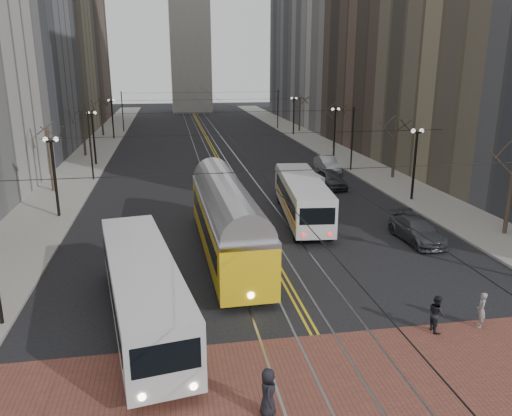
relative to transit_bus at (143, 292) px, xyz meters
name	(u,v)px	position (x,y,z in m)	size (l,w,h in m)	color
ground	(309,323)	(6.93, -1.13, -1.52)	(260.00, 260.00, 0.00)	black
sidewalk_left	(93,154)	(-8.07, 43.87, -1.44)	(5.00, 140.00, 0.15)	gray
sidewalk_right	(326,147)	(21.93, 43.87, -1.44)	(5.00, 140.00, 0.15)	gray
crosswalk_band	(339,379)	(6.93, -5.13, -1.51)	(25.00, 6.00, 0.01)	brown
streetcar_rails	(214,151)	(6.93, 43.87, -1.52)	(4.80, 130.00, 0.02)	gray
centre_lines	(214,151)	(6.93, 43.87, -1.51)	(0.42, 130.00, 0.01)	gold
building_left_far	(56,13)	(-18.57, 84.87, 18.48)	(16.00, 20.00, 40.00)	brown
building_right_mid	(407,14)	(32.43, 44.87, 15.48)	(16.00, 20.00, 34.00)	brown
building_right_far	(318,17)	(32.43, 84.87, 18.48)	(16.00, 20.00, 40.00)	slate
lamp_posts	(229,150)	(6.93, 27.62, 1.28)	(27.60, 57.20, 5.60)	black
street_trees	(222,140)	(6.93, 34.12, 1.28)	(31.68, 53.28, 5.60)	#382D23
trolley_wires	(222,132)	(6.93, 33.71, 2.25)	(25.96, 120.00, 6.60)	black
transit_bus	(143,292)	(0.00, 0.00, 0.00)	(2.53, 12.16, 3.04)	silver
streetcar	(227,226)	(4.43, 7.50, 0.21)	(2.73, 14.69, 3.46)	yellow
rear_bus	(302,199)	(10.47, 13.41, -0.02)	(2.50, 11.50, 3.00)	silver
cargo_van	(298,187)	(11.46, 18.24, -0.27)	(2.18, 5.66, 2.51)	silver
sedan_grey	(330,179)	(15.51, 22.51, -0.72)	(1.89, 4.71, 1.60)	#393B3F
sedan_silver	(327,164)	(17.43, 29.40, -0.75)	(1.63, 4.66, 1.54)	#A8ABAF
sedan_parked	(417,230)	(16.43, 7.82, -0.79)	(2.03, 5.01, 1.45)	#3E4045
pedestrian_a	(268,392)	(4.08, -6.55, -0.69)	(0.80, 0.52, 1.63)	black
pedestrian_b	(481,310)	(13.99, -2.63, -0.74)	(0.56, 0.37, 1.54)	gray
pedestrian_c	(437,313)	(11.96, -2.63, -0.71)	(0.77, 0.60, 1.59)	black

